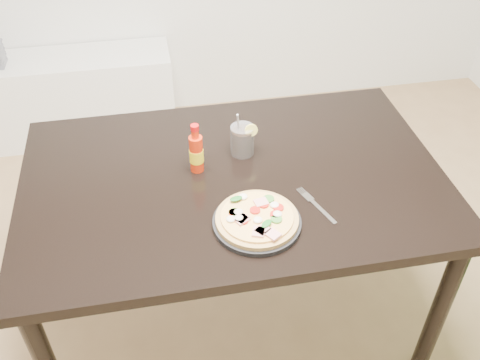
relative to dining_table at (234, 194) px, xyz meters
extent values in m
cube|color=black|center=(0.00, 0.00, 0.06)|extent=(1.40, 0.90, 0.04)
cylinder|color=black|center=(0.64, -0.39, -0.31)|extent=(0.06, 0.06, 0.71)
cylinder|color=black|center=(-0.64, 0.39, -0.31)|extent=(0.06, 0.06, 0.71)
cylinder|color=black|center=(0.64, 0.39, -0.31)|extent=(0.06, 0.06, 0.71)
cylinder|color=black|center=(0.03, -0.24, 0.09)|extent=(0.27, 0.27, 0.02)
cylinder|color=tan|center=(0.03, -0.24, 0.11)|extent=(0.25, 0.25, 0.01)
cylinder|color=#F3B869|center=(0.03, -0.24, 0.12)|extent=(0.22, 0.22, 0.01)
cube|color=pink|center=(-0.02, -0.25, 0.12)|extent=(0.05, 0.05, 0.01)
cube|color=pink|center=(0.02, -0.31, 0.12)|extent=(0.05, 0.05, 0.01)
cube|color=pink|center=(-0.02, -0.25, 0.12)|extent=(0.05, 0.05, 0.01)
cube|color=pink|center=(0.05, -0.19, 0.12)|extent=(0.05, 0.04, 0.01)
cube|color=pink|center=(0.06, -0.33, 0.12)|extent=(0.05, 0.05, 0.01)
cube|color=pink|center=(0.03, -0.31, 0.12)|extent=(0.05, 0.05, 0.01)
cylinder|color=#B41B13|center=(-0.04, -0.22, 0.12)|extent=(0.03, 0.03, 0.01)
cylinder|color=#B41B13|center=(0.08, -0.25, 0.12)|extent=(0.03, 0.03, 0.01)
cylinder|color=#B41B13|center=(-0.02, -0.26, 0.12)|extent=(0.03, 0.03, 0.01)
cylinder|color=#B41B13|center=(0.06, -0.20, 0.12)|extent=(0.03, 0.03, 0.01)
cylinder|color=#B41B13|center=(0.10, -0.22, 0.12)|extent=(0.03, 0.03, 0.01)
cylinder|color=#B41B13|center=(0.03, -0.22, 0.12)|extent=(0.03, 0.03, 0.01)
cylinder|color=#387928|center=(0.08, -0.27, 0.12)|extent=(0.03, 0.03, 0.01)
cylinder|color=#387928|center=(0.08, -0.18, 0.12)|extent=(0.03, 0.03, 0.01)
cylinder|color=#387928|center=(-0.04, -0.22, 0.12)|extent=(0.03, 0.03, 0.01)
ellipsoid|color=#EEE6CD|center=(-0.02, -0.22, 0.12)|extent=(0.03, 0.03, 0.01)
ellipsoid|color=#EEE6CD|center=(-0.03, -0.24, 0.12)|extent=(0.03, 0.03, 0.01)
ellipsoid|color=#EEE6CD|center=(0.09, -0.25, 0.12)|extent=(0.03, 0.03, 0.01)
ellipsoid|color=#EEE6CD|center=(0.03, -0.26, 0.12)|extent=(0.03, 0.03, 0.01)
ellipsoid|color=#EEE6CD|center=(0.09, -0.21, 0.12)|extent=(0.03, 0.03, 0.01)
ellipsoid|color=#EEE6CD|center=(-0.05, -0.24, 0.12)|extent=(0.03, 0.03, 0.01)
ellipsoid|color=#EEE6CD|center=(0.00, -0.15, 0.12)|extent=(0.03, 0.03, 0.01)
ellipsoid|color=#17621B|center=(-0.02, -0.16, 0.13)|extent=(0.04, 0.03, 0.00)
ellipsoid|color=#17621B|center=(0.05, -0.29, 0.13)|extent=(0.04, 0.04, 0.00)
cylinder|color=red|center=(-0.11, 0.05, 0.15)|extent=(0.06, 0.06, 0.13)
cylinder|color=yellow|center=(-0.11, 0.05, 0.14)|extent=(0.05, 0.05, 0.05)
cylinder|color=red|center=(-0.11, 0.05, 0.23)|extent=(0.02, 0.02, 0.03)
cylinder|color=red|center=(-0.11, 0.05, 0.25)|extent=(0.03, 0.03, 0.02)
cylinder|color=black|center=(0.05, 0.12, 0.13)|extent=(0.07, 0.07, 0.09)
cylinder|color=silver|center=(0.05, 0.12, 0.14)|extent=(0.08, 0.08, 0.11)
cylinder|color=#F2E059|center=(0.08, 0.10, 0.19)|extent=(0.04, 0.01, 0.04)
cylinder|color=#B2B2B7|center=(0.04, 0.13, 0.17)|extent=(0.03, 0.06, 0.17)
cube|color=silver|center=(0.24, -0.23, 0.09)|extent=(0.05, 0.12, 0.00)
cube|color=silver|center=(0.21, -0.15, 0.09)|extent=(0.04, 0.05, 0.00)
cube|color=silver|center=(0.19, -0.12, 0.09)|extent=(0.01, 0.03, 0.00)
cube|color=silver|center=(0.20, -0.12, 0.09)|extent=(0.01, 0.03, 0.00)
cube|color=silver|center=(0.20, -0.12, 0.09)|extent=(0.01, 0.03, 0.00)
cube|color=silver|center=(0.21, -0.12, 0.09)|extent=(0.01, 0.03, 0.00)
cube|color=white|center=(-0.81, 1.48, -0.42)|extent=(1.40, 0.34, 0.50)
camera|label=1|loc=(-0.23, -1.35, 1.22)|focal=40.00mm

